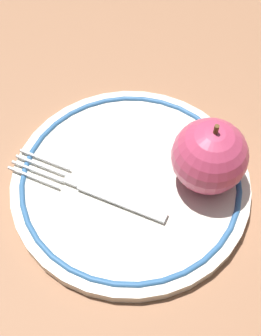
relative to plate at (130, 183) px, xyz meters
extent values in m
plane|color=#946446|center=(-0.01, -0.01, -0.01)|extent=(2.00, 2.00, 0.00)
cylinder|color=silver|center=(0.00, 0.00, 0.00)|extent=(0.25, 0.25, 0.01)
torus|color=#2F5F92|center=(0.00, 0.00, 0.00)|extent=(0.23, 0.23, 0.01)
sphere|color=#BE3D60|center=(0.00, -0.08, 0.05)|extent=(0.08, 0.08, 0.08)
cylinder|color=brown|center=(0.00, -0.08, 0.09)|extent=(0.00, 0.00, 0.01)
cube|color=silver|center=(-0.03, 0.01, 0.01)|extent=(0.05, 0.09, 0.00)
cube|color=silver|center=(0.00, 0.06, 0.01)|extent=(0.02, 0.02, 0.00)
cube|color=silver|center=(0.03, 0.09, 0.01)|extent=(0.03, 0.05, 0.00)
cube|color=silver|center=(0.02, 0.09, 0.01)|extent=(0.03, 0.05, 0.00)
cube|color=silver|center=(0.01, 0.10, 0.01)|extent=(0.03, 0.05, 0.00)
cube|color=silver|center=(0.01, 0.10, 0.01)|extent=(0.03, 0.05, 0.00)
camera|label=1|loc=(-0.26, 0.02, 0.42)|focal=50.00mm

